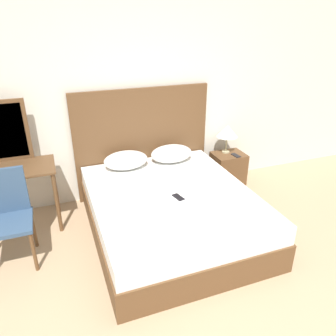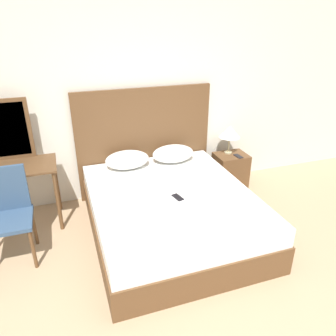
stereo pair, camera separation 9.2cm
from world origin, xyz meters
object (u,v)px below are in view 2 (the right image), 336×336
object	(u,v)px
phone_on_nightstand	(238,156)
chair	(4,210)
nightstand	(230,170)
table_lamp	(230,132)
phone_on_bed	(178,197)
vanity_desk	(10,178)
bed	(171,213)

from	to	relation	value
phone_on_nightstand	chair	xyz separation A→B (m)	(-2.92, -0.54, 0.05)
nightstand	chair	size ratio (longest dim) A/B	0.51
phone_on_nightstand	chair	world-z (taller)	chair
table_lamp	chair	xyz separation A→B (m)	(-2.85, -0.70, -0.26)
table_lamp	phone_on_bed	bearing A→B (deg)	-138.86
phone_on_bed	phone_on_nightstand	world-z (taller)	phone_on_bed
phone_on_bed	vanity_desk	xyz separation A→B (m)	(-1.68, 0.83, 0.11)
chair	table_lamp	bearing A→B (deg)	13.88
table_lamp	phone_on_nightstand	distance (m)	0.36
nightstand	vanity_desk	bearing A→B (deg)	-177.97
phone_on_bed	chair	size ratio (longest dim) A/B	0.17
bed	phone_on_nightstand	distance (m)	1.45
nightstand	chair	world-z (taller)	chair
nightstand	chair	bearing A→B (deg)	-167.56
vanity_desk	bed	bearing A→B (deg)	-22.93
phone_on_nightstand	vanity_desk	size ratio (longest dim) A/B	0.15
chair	bed	bearing A→B (deg)	-5.65
vanity_desk	phone_on_nightstand	bearing A→B (deg)	0.22
phone_on_nightstand	bed	bearing A→B (deg)	-150.31
vanity_desk	chair	xyz separation A→B (m)	(-0.03, -0.53, -0.09)
phone_on_nightstand	table_lamp	bearing A→B (deg)	113.92
table_lamp	chair	size ratio (longest dim) A/B	0.42
bed	phone_on_bed	bearing A→B (deg)	-77.35
nightstand	vanity_desk	distance (m)	2.87
phone_on_bed	table_lamp	bearing A→B (deg)	41.14
nightstand	vanity_desk	world-z (taller)	vanity_desk
bed	chair	xyz separation A→B (m)	(-1.68, 0.17, 0.29)
nightstand	vanity_desk	size ratio (longest dim) A/B	0.48
nightstand	phone_on_bed	bearing A→B (deg)	-141.37
table_lamp	phone_on_nightstand	world-z (taller)	table_lamp
bed	phone_on_nightstand	size ratio (longest dim) A/B	13.23
nightstand	chair	xyz separation A→B (m)	(-2.87, -0.63, 0.30)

